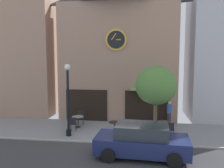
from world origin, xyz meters
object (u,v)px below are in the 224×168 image
cafe_chair_left_end (73,123)px  parked_car_navy (142,141)px  street_lamp (68,100)px  cafe_table_near_door (78,119)px  cafe_chair_by_entrance (124,128)px  cafe_chair_under_awning (170,129)px  cafe_table_center_right (115,125)px  street_tree (156,86)px  pedestrian_blue (169,113)px  cafe_chair_right_end (81,117)px  cafe_chair_near_lamp (153,126)px  cafe_table_near_curb (164,125)px

cafe_chair_left_end → parked_car_navy: bearing=-37.8°
street_lamp → cafe_table_near_door: street_lamp is taller
cafe_chair_by_entrance → parked_car_navy: size_ratio=0.21×
cafe_chair_under_awning → cafe_table_center_right: bearing=174.4°
street_tree → cafe_table_near_door: (-4.97, 2.03, -2.56)m
street_lamp → pedestrian_blue: size_ratio=2.56×
cafe_table_near_door → cafe_chair_left_end: size_ratio=0.85×
pedestrian_blue → street_tree: bearing=-108.7°
street_lamp → cafe_chair_right_end: bearing=88.7°
cafe_chair_left_end → pedestrian_blue: size_ratio=0.54×
cafe_chair_near_lamp → pedestrian_blue: pedestrian_blue is taller
cafe_chair_near_lamp → cafe_chair_under_awning: 1.07m
cafe_chair_near_lamp → parked_car_navy: size_ratio=0.21×
cafe_table_near_curb → cafe_chair_left_end: size_ratio=0.85×
cafe_chair_near_lamp → pedestrian_blue: 2.57m
street_tree → cafe_chair_by_entrance: bearing=164.5°
street_lamp → cafe_chair_right_end: (0.06, 2.56, -1.64)m
cafe_chair_by_entrance → cafe_chair_under_awning: size_ratio=1.00×
street_lamp → cafe_chair_left_end: 1.88m
cafe_chair_under_awning → parked_car_navy: size_ratio=0.21×
parked_car_navy → cafe_table_near_door: bearing=135.4°
cafe_table_near_curb → pedestrian_blue: bearing=74.3°
cafe_table_near_door → cafe_chair_near_lamp: (4.88, -0.94, -0.02)m
street_tree → cafe_chair_under_awning: street_tree is taller
cafe_table_center_right → cafe_chair_left_end: bearing=176.9°
cafe_table_center_right → parked_car_navy: (1.66, -3.21, 0.23)m
cafe_chair_under_awning → cafe_chair_left_end: size_ratio=1.00×
cafe_chair_under_awning → cafe_chair_right_end: bearing=160.3°
street_tree → pedestrian_blue: bearing=71.3°
cafe_chair_by_entrance → cafe_chair_near_lamp: same height
cafe_table_near_door → pedestrian_blue: pedestrian_blue is taller
cafe_chair_right_end → parked_car_navy: parked_car_navy is taller
cafe_chair_right_end → pedestrian_blue: (6.11, 0.49, 0.33)m
street_lamp → cafe_chair_left_end: size_ratio=4.75×
cafe_chair_right_end → street_lamp: bearing=-91.3°
parked_car_navy → pedestrian_blue: bearing=71.4°
cafe_chair_right_end → pedestrian_blue: pedestrian_blue is taller
cafe_chair_left_end → parked_car_navy: size_ratio=0.21×
street_lamp → cafe_table_near_curb: (5.65, 1.18, -1.67)m
cafe_chair_near_lamp → cafe_chair_under_awning: same height
cafe_chair_left_end → pedestrian_blue: (6.17, 2.14, 0.33)m
cafe_chair_left_end → parked_car_navy: parked_car_navy is taller
cafe_table_near_door → street_lamp: bearing=-92.5°
cafe_chair_near_lamp → cafe_table_near_door: bearing=169.1°
cafe_table_near_curb → parked_car_navy: (-1.32, -3.63, 0.26)m
cafe_chair_by_entrance → parked_car_navy: 2.85m
cafe_chair_left_end → cafe_chair_by_entrance: bearing=-12.1°
cafe_chair_by_entrance → cafe_table_near_door: bearing=154.5°
cafe_table_near_door → parked_car_navy: 5.97m
cafe_chair_by_entrance → cafe_chair_near_lamp: bearing=20.1°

